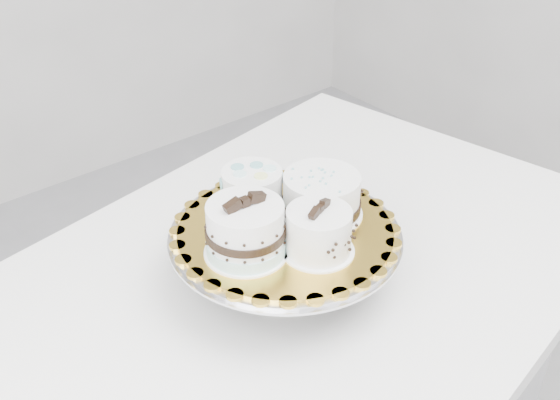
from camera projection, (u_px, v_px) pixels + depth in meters
table at (294, 311)px, 1.16m from camera, size 1.24×0.94×0.75m
cake_stand at (285, 248)px, 1.05m from camera, size 0.35×0.35×0.09m
cake_board at (285, 230)px, 1.04m from camera, size 0.41×0.41×0.00m
cake_swirl at (319, 233)px, 0.97m from camera, size 0.12×0.12×0.08m
cake_banded at (246, 232)px, 0.97m from camera, size 0.12×0.12×0.10m
cake_dots at (252, 190)px, 1.06m from camera, size 0.12×0.12×0.07m
cake_ribbon at (322, 197)px, 1.05m from camera, size 0.14×0.14×0.07m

